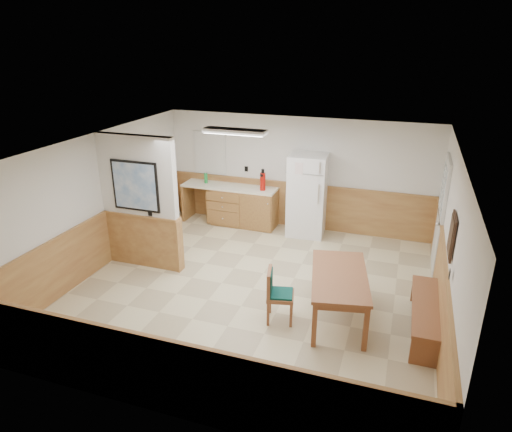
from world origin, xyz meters
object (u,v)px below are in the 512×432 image
at_px(dining_table, 339,280).
at_px(dining_chair, 275,291).
at_px(refrigerator, 307,195).
at_px(soap_bottle, 206,178).
at_px(dining_bench, 425,310).
at_px(fire_extinguisher, 263,181).

bearing_deg(dining_table, dining_chair, -169.41).
distance_m(refrigerator, soap_bottle, 2.43).
relative_size(dining_bench, dining_chair, 2.04).
bearing_deg(dining_bench, soap_bottle, 147.53).
bearing_deg(dining_chair, soap_bottle, 115.44).
bearing_deg(soap_bottle, dining_chair, -51.98).
xyz_separation_m(refrigerator, dining_table, (1.20, -3.03, -0.24)).
xyz_separation_m(fire_extinguisher, soap_bottle, (-1.41, 0.08, -0.09)).
relative_size(refrigerator, fire_extinguisher, 3.71).
height_order(dining_table, dining_chair, dining_chair).
xyz_separation_m(dining_table, dining_bench, (1.26, 0.07, -0.31)).
bearing_deg(soap_bottle, refrigerator, -2.18).
bearing_deg(dining_table, fire_extinguisher, 114.72).
xyz_separation_m(refrigerator, dining_bench, (2.46, -2.95, -0.55)).
distance_m(fire_extinguisher, soap_bottle, 1.42).
relative_size(dining_bench, fire_extinguisher, 3.59).
bearing_deg(dining_chair, dining_table, 9.26).
height_order(dining_chair, soap_bottle, soap_bottle).
bearing_deg(dining_table, soap_bottle, 127.98).
height_order(dining_chair, fire_extinguisher, fire_extinguisher).
xyz_separation_m(dining_table, dining_chair, (-0.90, -0.36, -0.16)).
height_order(fire_extinguisher, soap_bottle, fire_extinguisher).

